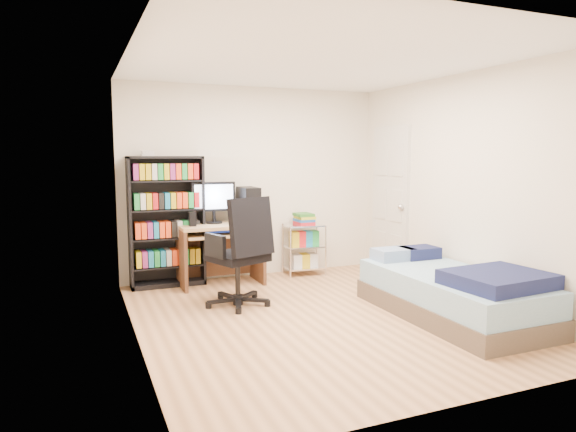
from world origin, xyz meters
name	(u,v)px	position (x,y,z in m)	size (l,w,h in m)	color
room	(319,193)	(0.00, 0.00, 1.25)	(3.58, 4.08, 2.58)	tan
media_shelf	(167,220)	(-1.18, 1.84, 0.82)	(0.90, 0.30, 1.67)	black
computer_desk	(227,229)	(-0.46, 1.70, 0.69)	(1.02, 0.59, 1.28)	tan
office_chair	(241,271)	(-0.60, 0.67, 0.38)	(0.90, 0.90, 1.18)	black
wire_cart	(304,234)	(0.63, 1.75, 0.55)	(0.55, 0.42, 0.84)	silver
bed	(453,293)	(1.24, -0.52, 0.25)	(1.00, 1.99, 0.57)	brown
door	(390,201)	(1.72, 1.35, 1.00)	(0.12, 0.80, 2.00)	silver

